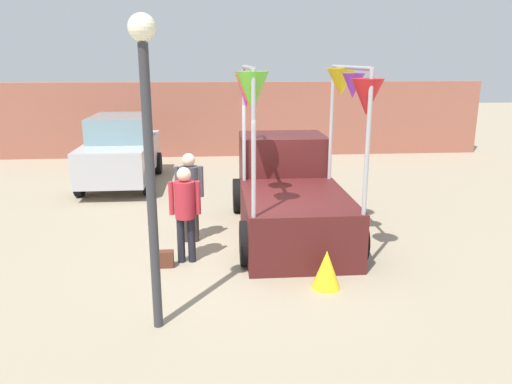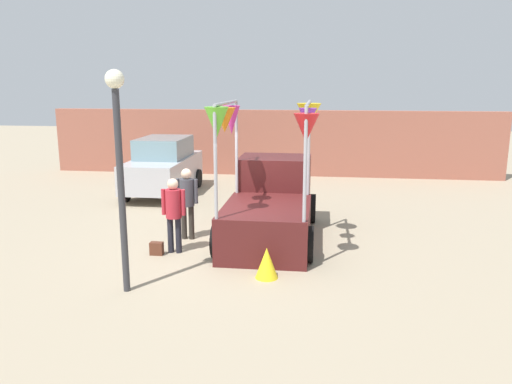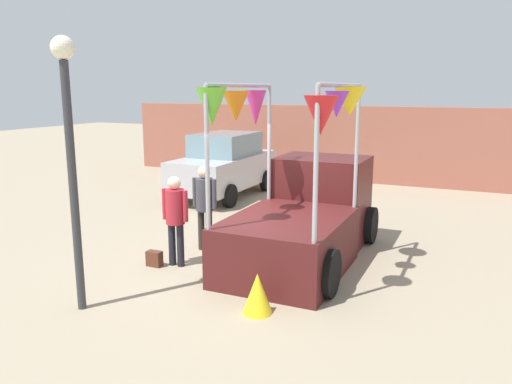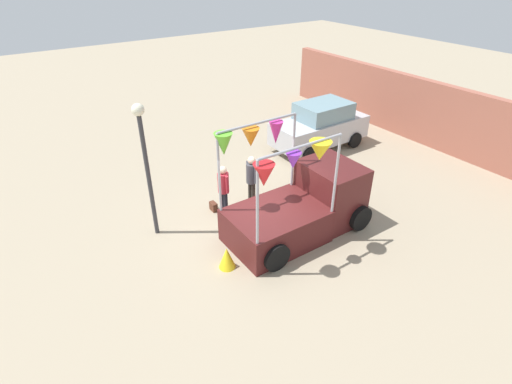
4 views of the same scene
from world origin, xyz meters
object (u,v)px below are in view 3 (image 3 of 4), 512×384
Objects in this scene: parked_car at (224,165)px; folded_kite_bundle_sunflower at (257,293)px; person_customer at (175,212)px; street_lamp at (69,136)px; vendor_truck at (306,211)px; person_vendor at (205,200)px; handbag at (154,259)px.

folded_kite_bundle_sunflower is at bearing -58.69° from parked_car.
street_lamp is at bearing -97.06° from person_customer.
vendor_truck reaches higher than person_vendor.
vendor_truck is 2.48m from person_customer.
parked_car is 1.03× the size of street_lamp.
folded_kite_bundle_sunflower is (2.16, -1.20, -0.70)m from person_customer.
vendor_truck is 4.56m from street_lamp.
handbag is (-2.32, -1.71, -0.75)m from vendor_truck.
vendor_truck is 6.83× the size of folded_kite_bundle_sunflower.
person_vendor is 3.15m from folded_kite_bundle_sunflower.
vendor_truck is at bearing 94.13° from folded_kite_bundle_sunflower.
vendor_truck is 1.06× the size of street_lamp.
parked_car is at bearing 102.91° from street_lamp.
handbag is at bearing -143.62° from vendor_truck.
person_vendor is at bearing 134.19° from folded_kite_bundle_sunflower.
folded_kite_bundle_sunflower is at bearing -21.64° from handbag.
parked_car reaches higher than person_vendor.
person_vendor is at bearing -165.30° from vendor_truck.
street_lamp reaches higher than handbag.
folded_kite_bundle_sunflower is (2.42, 0.92, -2.23)m from street_lamp.
person_vendor is at bearing 72.46° from handbag.
person_customer is 0.43× the size of street_lamp.
handbag is (-0.38, -1.20, -0.89)m from person_vendor.
vendor_truck is at bearing -46.50° from parked_car.
street_lamp is at bearing -159.11° from folded_kite_bundle_sunflower.
street_lamp reaches higher than person_vendor.
handbag is 2.71m from folded_kite_bundle_sunflower.
parked_car is 5.20m from person_vendor.
person_customer reaches higher than folded_kite_bundle_sunflower.
handbag is at bearing 158.36° from folded_kite_bundle_sunflower.
person_customer is (2.07, -5.75, 0.05)m from parked_car.
folded_kite_bundle_sunflower is at bearing -85.87° from vendor_truck.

